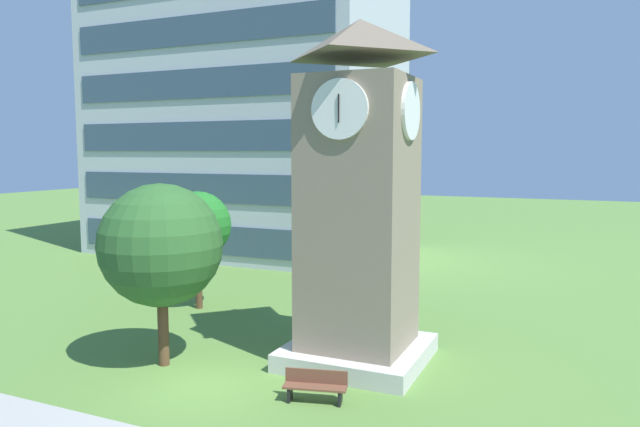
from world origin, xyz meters
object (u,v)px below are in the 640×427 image
at_px(park_bench, 315,386).
at_px(tree_near_tower, 161,245).
at_px(clock_tower, 359,212).
at_px(tree_streetside, 197,225).

xyz_separation_m(park_bench, tree_near_tower, (-5.78, 0.58, 3.55)).
relative_size(clock_tower, park_bench, 6.04).
bearing_deg(tree_near_tower, park_bench, -5.72).
bearing_deg(tree_streetside, tree_near_tower, -63.54).
height_order(clock_tower, park_bench, clock_tower).
bearing_deg(park_bench, tree_streetside, 142.13).
distance_m(clock_tower, tree_near_tower, 6.55).
distance_m(clock_tower, park_bench, 5.81).
height_order(clock_tower, tree_near_tower, clock_tower).
relative_size(clock_tower, tree_near_tower, 1.86).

